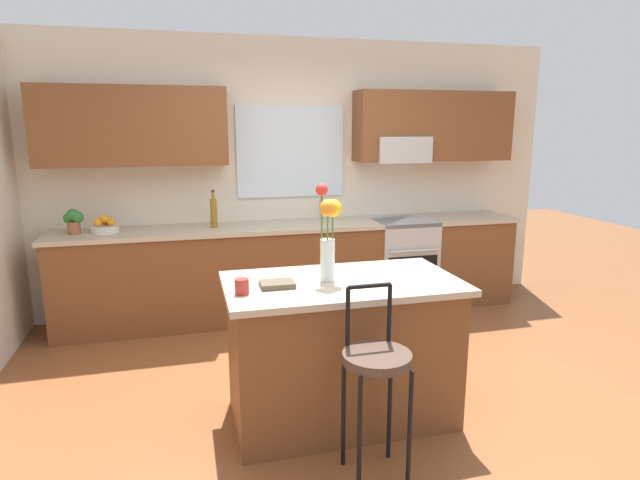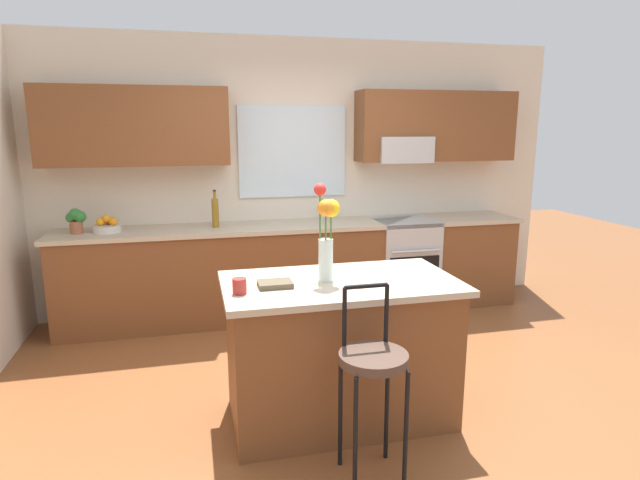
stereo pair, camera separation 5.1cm
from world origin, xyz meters
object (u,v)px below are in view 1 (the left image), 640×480
(bottle_olive_oil, at_px, (214,212))
(kitchen_island, at_px, (341,349))
(flower_vase, at_px, (328,229))
(fruit_bowl_oranges, at_px, (105,227))
(cookbook, at_px, (277,284))
(bar_stool_near, at_px, (376,366))
(oven_range, at_px, (401,263))
(potted_plant_small, at_px, (74,220))
(mug_ceramic, at_px, (242,286))

(bottle_olive_oil, bearing_deg, kitchen_island, -71.56)
(flower_vase, distance_m, fruit_bowl_oranges, 2.49)
(cookbook, bearing_deg, bar_stool_near, -54.79)
(kitchen_island, bearing_deg, flower_vase, 167.61)
(cookbook, bearing_deg, fruit_bowl_oranges, 121.00)
(bar_stool_near, relative_size, flower_vase, 1.75)
(bar_stool_near, bearing_deg, bottle_olive_oil, 104.25)
(kitchen_island, height_order, flower_vase, flower_vase)
(oven_range, bearing_deg, kitchen_island, -122.48)
(kitchen_island, xyz_separation_m, potted_plant_small, (-1.87, 1.97, 0.58))
(kitchen_island, bearing_deg, potted_plant_small, 133.51)
(cookbook, distance_m, potted_plant_small, 2.47)
(oven_range, bearing_deg, potted_plant_small, 179.56)
(fruit_bowl_oranges, bearing_deg, bar_stool_near, -58.01)
(mug_ceramic, xyz_separation_m, cookbook, (0.22, 0.09, -0.03))
(kitchen_island, bearing_deg, bottle_olive_oil, 108.44)
(fruit_bowl_oranges, height_order, potted_plant_small, potted_plant_small)
(mug_ceramic, relative_size, fruit_bowl_oranges, 0.37)
(bar_stool_near, bearing_deg, flower_vase, 97.55)
(flower_vase, relative_size, mug_ceramic, 6.62)
(oven_range, height_order, flower_vase, flower_vase)
(bar_stool_near, distance_m, flower_vase, 0.88)
(oven_range, xyz_separation_m, flower_vase, (-1.32, -1.92, 0.78))
(kitchen_island, xyz_separation_m, bar_stool_near, (-0.00, -0.61, 0.17))
(mug_ceramic, distance_m, cookbook, 0.23)
(kitchen_island, distance_m, bar_stool_near, 0.64)
(kitchen_island, distance_m, fruit_bowl_oranges, 2.60)
(mug_ceramic, bearing_deg, flower_vase, 14.01)
(kitchen_island, bearing_deg, bar_stool_near, -90.00)
(flower_vase, bearing_deg, kitchen_island, -12.39)
(mug_ceramic, bearing_deg, cookbook, 21.61)
(cookbook, bearing_deg, potted_plant_small, 126.07)
(oven_range, xyz_separation_m, cookbook, (-1.65, -1.97, 0.48))
(cookbook, height_order, fruit_bowl_oranges, fruit_bowl_oranges)
(cookbook, bearing_deg, bottle_olive_oil, 96.97)
(mug_ceramic, bearing_deg, bottle_olive_oil, 90.77)
(flower_vase, bearing_deg, mug_ceramic, -165.99)
(flower_vase, bearing_deg, cookbook, -171.31)
(bar_stool_near, distance_m, mug_ceramic, 0.87)
(bar_stool_near, height_order, bottle_olive_oil, bottle_olive_oil)
(cookbook, relative_size, fruit_bowl_oranges, 0.83)
(bar_stool_near, xyz_separation_m, fruit_bowl_oranges, (-1.61, 2.58, 0.34))
(potted_plant_small, bearing_deg, fruit_bowl_oranges, 1.16)
(bottle_olive_oil, bearing_deg, fruit_bowl_oranges, 179.76)
(oven_range, xyz_separation_m, fruit_bowl_oranges, (-2.85, 0.03, 0.51))
(bar_stool_near, relative_size, fruit_bowl_oranges, 4.34)
(mug_ceramic, height_order, cookbook, mug_ceramic)
(fruit_bowl_oranges, bearing_deg, potted_plant_small, -178.84)
(flower_vase, bearing_deg, bottle_olive_oil, 106.35)
(potted_plant_small, bearing_deg, bottle_olive_oil, 0.05)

